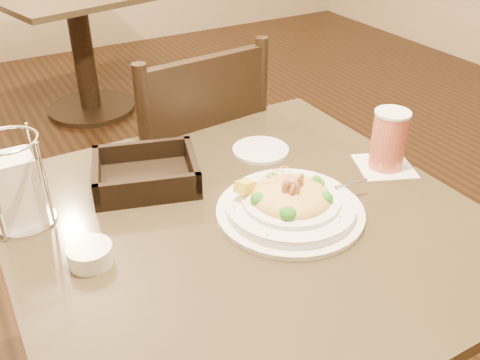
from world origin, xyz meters
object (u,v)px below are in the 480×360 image
background_table (79,29)px  side_plate (261,150)px  dining_chair_near (187,176)px  drink_glass (389,140)px  pasta_bowl (290,203)px  main_table (244,301)px  bread_basket (146,175)px  butter_ramekin (90,254)px  napkin_caddy (18,188)px

background_table → side_plate: size_ratio=7.92×
dining_chair_near → drink_glass: dining_chair_near is taller
pasta_bowl → main_table: bearing=160.0°
main_table → background_table: bearing=83.5°
background_table → bread_basket: size_ratio=4.11×
butter_ramekin → background_table: bearing=76.0°
side_plate → butter_ramekin: bearing=-157.3°
pasta_bowl → drink_glass: 0.31m
pasta_bowl → butter_ramekin: 0.40m
pasta_bowl → butter_ramekin: (-0.39, 0.05, -0.01)m
butter_ramekin → napkin_caddy: bearing=112.5°
main_table → napkin_caddy: 0.53m
background_table → bread_basket: bearing=-100.5°
drink_glass → dining_chair_near: bearing=116.9°
pasta_bowl → bread_basket: 0.33m
butter_ramekin → side_plate: bearing=22.7°
pasta_bowl → side_plate: size_ratio=2.42×
dining_chair_near → drink_glass: bearing=111.5°
bread_basket → napkin_caddy: bearing=-176.5°
napkin_caddy → side_plate: size_ratio=1.36×
bread_basket → side_plate: bread_basket is taller
background_table → butter_ramekin: (-0.57, -2.28, 0.25)m
main_table → dining_chair_near: bearing=78.2°
butter_ramekin → drink_glass: bearing=-0.4°
drink_glass → side_plate: drink_glass is taller
napkin_caddy → background_table: bearing=72.8°
napkin_caddy → butter_ramekin: (0.08, -0.18, -0.06)m
bread_basket → side_plate: bearing=0.1°
dining_chair_near → pasta_bowl: 0.63m
main_table → butter_ramekin: (-0.31, 0.02, 0.25)m
background_table → pasta_bowl: 2.36m
background_table → bread_basket: 2.13m
drink_glass → bread_basket: 0.55m
main_table → napkin_caddy: (-0.38, 0.21, 0.31)m
pasta_bowl → bread_basket: pasta_bowl is taller
main_table → pasta_bowl: 0.27m
bread_basket → dining_chair_near: bearing=54.1°
napkin_caddy → butter_ramekin: size_ratio=2.33×
side_plate → butter_ramekin: butter_ramekin is taller
main_table → pasta_bowl: bearing=-20.0°
drink_glass → pasta_bowl: bearing=-171.0°
side_plate → butter_ramekin: (-0.48, -0.20, 0.01)m
dining_chair_near → background_table: bearing=-100.3°
side_plate → napkin_caddy: bearing=-178.3°
side_plate → butter_ramekin: 0.52m
main_table → napkin_caddy: bearing=151.8°
main_table → drink_glass: 0.49m
pasta_bowl → napkin_caddy: 0.53m
background_table → dining_chair_near: (-0.15, -1.75, 0.00)m
napkin_caddy → side_plate: napkin_caddy is taller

